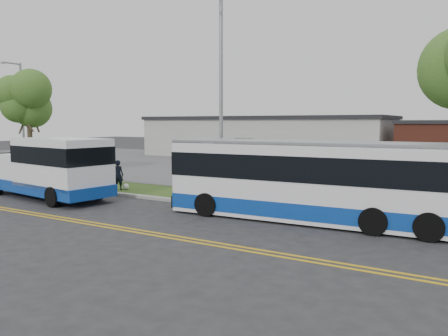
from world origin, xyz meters
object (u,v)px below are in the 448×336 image
Objects in this scene: streetlight_far at (21,112)px; parked_car_b at (206,159)px; shuttle_bus at (53,167)px; transit_bus at (309,181)px; streetlight_near at (220,90)px; parked_car_a at (216,164)px; pedestrian at (118,175)px; tree_west at (28,101)px.

streetlight_far is 14.50m from parked_car_b.
streetlight_far reaches higher than shuttle_bus.
transit_bus is at bearing -11.26° from streetlight_far.
streetlight_near reaches higher than parked_car_a.
transit_bus is 6.82× the size of pedestrian.
tree_west is 0.86× the size of streetlight_far.
streetlight_near is 5.90× the size of pedestrian.
parked_car_a is at bearing 40.99° from tree_west.
shuttle_bus reaches higher than pedestrian.
parked_car_a is at bearing 122.81° from streetlight_near.
shuttle_bus reaches higher than parked_car_b.
pedestrian is (1.05, 3.27, -0.68)m from shuttle_bus.
tree_west is 0.63× the size of transit_bus.
parked_car_a is at bearing -112.95° from pedestrian.
streetlight_near is at bearing -8.05° from streetlight_far.
streetlight_far is 4.97× the size of pedestrian.
pedestrian is at bearing -7.40° from tree_west.
tree_west is 0.87× the size of shuttle_bus.
parked_car_a is 0.94× the size of parked_car_b.
parked_car_a is (13.42, 5.97, -3.69)m from streetlight_far.
tree_west is 4.29× the size of pedestrian.
streetlight_far is 1.00× the size of shuttle_bus.
parked_car_a is at bearing 90.65° from shuttle_bus.
shuttle_bus is at bearing -174.42° from transit_bus.
pedestrian is (13.00, -3.38, -3.57)m from streetlight_far.
pedestrian is at bearing 169.74° from transit_bus.
streetlight_far is at bearing -34.96° from pedestrian.
pedestrian is at bearing -63.64° from parked_car_b.
parked_car_a is (1.47, 12.63, -0.81)m from shuttle_bus.
shuttle_bus is at bearing -29.19° from tree_west.
parked_car_a is 4.86m from parked_car_b.
streetlight_far is at bearing 151.02° from tree_west.
streetlight_near reaches higher than shuttle_bus.
shuttle_bus is (-7.05, -3.97, -3.65)m from streetlight_near.
pedestrian is (9.00, -1.17, -4.22)m from tree_west.
tree_west is 0.73× the size of streetlight_near.
transit_bus is (20.20, -2.60, -3.60)m from tree_west.
transit_bus reaches higher than parked_car_b.
tree_west is 1.58× the size of parked_car_b.
tree_west is at bearing -121.29° from parked_car_a.
parked_car_a is at bearing 23.99° from streetlight_far.
streetlight_near is 1.19× the size of streetlight_far.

